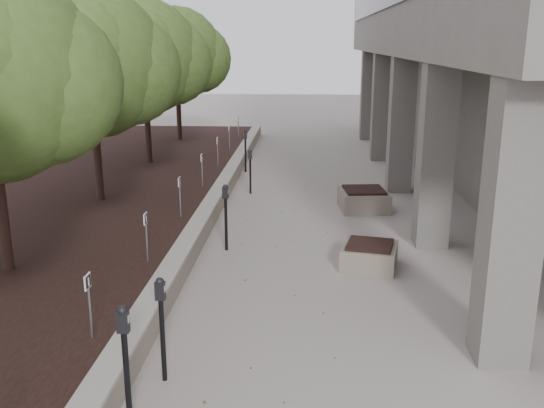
% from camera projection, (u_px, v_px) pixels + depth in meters
% --- Properties ---
extents(ground, '(90.00, 90.00, 0.00)m').
position_uv_depth(ground, '(256.00, 388.00, 7.86)').
color(ground, gray).
rests_on(ground, ground).
extents(retaining_wall, '(0.39, 26.00, 0.50)m').
position_uv_depth(retaining_wall, '(218.00, 197.00, 16.56)').
color(retaining_wall, gray).
rests_on(retaining_wall, ground).
extents(planting_bed, '(7.00, 26.00, 0.40)m').
position_uv_depth(planting_bed, '(89.00, 196.00, 16.79)').
color(planting_bed, black).
rests_on(planting_bed, ground).
extents(crabapple_tree_3, '(4.60, 4.00, 5.44)m').
position_uv_depth(crabapple_tree_3, '(93.00, 95.00, 15.02)').
color(crabapple_tree_3, '#395922').
rests_on(crabapple_tree_3, planting_bed).
extents(crabapple_tree_4, '(4.60, 4.00, 5.44)m').
position_uv_depth(crabapple_tree_4, '(145.00, 82.00, 19.83)').
color(crabapple_tree_4, '#395922').
rests_on(crabapple_tree_4, planting_bed).
extents(crabapple_tree_5, '(4.60, 4.00, 5.44)m').
position_uv_depth(crabapple_tree_5, '(177.00, 74.00, 24.64)').
color(crabapple_tree_5, '#395922').
rests_on(crabapple_tree_5, planting_bed).
extents(parking_sign_2, '(0.04, 0.22, 0.96)m').
position_uv_depth(parking_sign_2, '(90.00, 307.00, 8.25)').
color(parking_sign_2, black).
rests_on(parking_sign_2, planting_bed).
extents(parking_sign_3, '(0.04, 0.22, 0.96)m').
position_uv_depth(parking_sign_3, '(147.00, 238.00, 11.13)').
color(parking_sign_3, black).
rests_on(parking_sign_3, planting_bed).
extents(parking_sign_4, '(0.04, 0.22, 0.96)m').
position_uv_depth(parking_sign_4, '(180.00, 197.00, 14.02)').
color(parking_sign_4, black).
rests_on(parking_sign_4, planting_bed).
extents(parking_sign_5, '(0.04, 0.22, 0.96)m').
position_uv_depth(parking_sign_5, '(202.00, 170.00, 16.91)').
color(parking_sign_5, black).
rests_on(parking_sign_5, planting_bed).
extents(parking_sign_6, '(0.04, 0.22, 0.96)m').
position_uv_depth(parking_sign_6, '(218.00, 152.00, 19.80)').
color(parking_sign_6, black).
rests_on(parking_sign_6, planting_bed).
extents(parking_sign_7, '(0.04, 0.22, 0.96)m').
position_uv_depth(parking_sign_7, '(229.00, 137.00, 22.69)').
color(parking_sign_7, black).
rests_on(parking_sign_7, planting_bed).
extents(parking_sign_8, '(0.04, 0.22, 0.96)m').
position_uv_depth(parking_sign_8, '(238.00, 127.00, 25.58)').
color(parking_sign_8, black).
rests_on(parking_sign_8, planting_bed).
extents(parking_meter_1, '(0.16, 0.12, 1.58)m').
position_uv_depth(parking_meter_1, '(126.00, 369.00, 6.85)').
color(parking_meter_1, black).
rests_on(parking_meter_1, ground).
extents(parking_meter_2, '(0.16, 0.12, 1.49)m').
position_uv_depth(parking_meter_2, '(162.00, 330.00, 7.87)').
color(parking_meter_2, black).
rests_on(parking_meter_2, ground).
extents(parking_meter_3, '(0.15, 0.12, 1.48)m').
position_uv_depth(parking_meter_3, '(226.00, 218.00, 12.88)').
color(parking_meter_3, black).
rests_on(parking_meter_3, ground).
extents(parking_meter_4, '(0.13, 0.10, 1.35)m').
position_uv_depth(parking_meter_4, '(250.00, 172.00, 17.73)').
color(parking_meter_4, black).
rests_on(parking_meter_4, ground).
extents(parking_meter_5, '(0.16, 0.13, 1.48)m').
position_uv_depth(parking_meter_5, '(245.00, 151.00, 20.65)').
color(parking_meter_5, black).
rests_on(parking_meter_5, ground).
extents(planter_front, '(1.26, 1.26, 0.50)m').
position_uv_depth(planter_front, '(369.00, 255.00, 12.05)').
color(planter_front, gray).
rests_on(planter_front, ground).
extents(planter_back, '(1.38, 1.38, 0.58)m').
position_uv_depth(planter_back, '(364.00, 199.00, 16.13)').
color(planter_back, gray).
rests_on(planter_back, ground).
extents(berry_scatter, '(3.30, 14.10, 0.02)m').
position_uv_depth(berry_scatter, '(271.00, 256.00, 12.68)').
color(berry_scatter, maroon).
rests_on(berry_scatter, ground).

